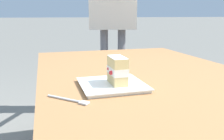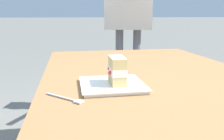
# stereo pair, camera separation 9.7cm
# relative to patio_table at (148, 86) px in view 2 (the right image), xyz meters

# --- Properties ---
(patio_table) EXTENTS (1.57, 1.04, 0.69)m
(patio_table) POSITION_rel_patio_table_xyz_m (0.00, 0.00, 0.00)
(patio_table) COLOR olive
(patio_table) RESTS_ON ground
(dessert_plate) EXTENTS (0.25, 0.25, 0.02)m
(dessert_plate) POSITION_rel_patio_table_xyz_m (-0.23, 0.23, 0.08)
(dessert_plate) COLOR white
(dessert_plate) RESTS_ON patio_table
(cake_slice) EXTENTS (0.11, 0.07, 0.11)m
(cake_slice) POSITION_rel_patio_table_xyz_m (-0.24, 0.21, 0.15)
(cake_slice) COLOR #E0C17A
(cake_slice) RESTS_ON dessert_plate
(dessert_fork) EXTENTS (0.13, 0.13, 0.01)m
(dessert_fork) POSITION_rel_patio_table_xyz_m (-0.35, 0.41, 0.08)
(dessert_fork) COLOR silver
(dessert_fork) RESTS_ON patio_table
(diner_person) EXTENTS (0.62, 0.49, 1.65)m
(diner_person) POSITION_rel_patio_table_xyz_m (1.19, -0.18, 0.49)
(diner_person) COLOR slate
(diner_person) RESTS_ON ground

